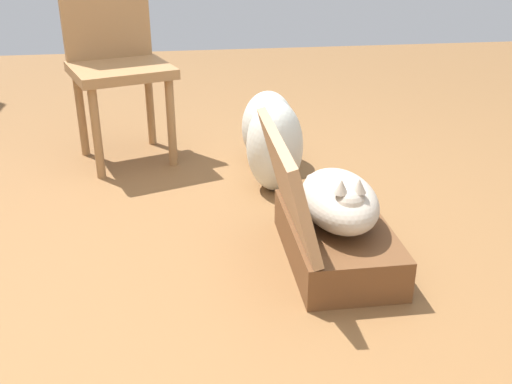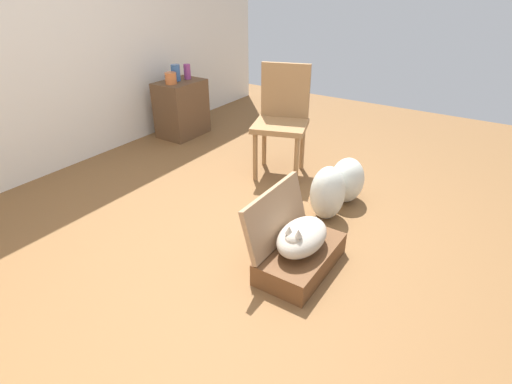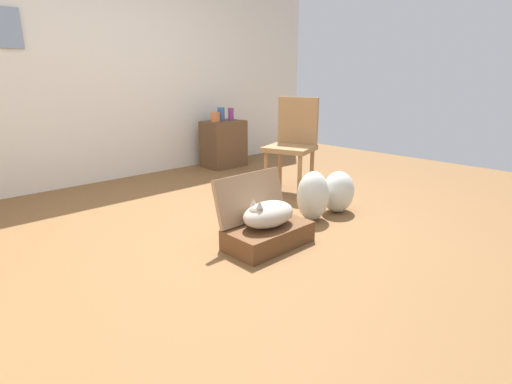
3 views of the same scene
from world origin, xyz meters
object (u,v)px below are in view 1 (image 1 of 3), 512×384
object	(u,v)px
plastic_bag_white	(275,146)
cat	(339,200)
plastic_bag_clear	(268,128)
chair	(115,54)
suitcase_base	(336,240)

from	to	relation	value
plastic_bag_white	cat	bearing A→B (deg)	-169.57
cat	plastic_bag_clear	xyz separation A→B (m)	(1.02, 0.10, -0.06)
plastic_bag_white	chair	bearing A→B (deg)	52.89
suitcase_base	plastic_bag_white	xyz separation A→B (m)	(0.67, 0.13, 0.14)
plastic_bag_clear	chair	xyz separation A→B (m)	(0.22, 0.77, 0.36)
cat	plastic_bag_white	size ratio (longest dim) A/B	1.19
plastic_bag_white	suitcase_base	bearing A→B (deg)	-169.44
plastic_bag_white	plastic_bag_clear	distance (m)	0.34
cat	chair	bearing A→B (deg)	34.91
plastic_bag_white	chair	xyz separation A→B (m)	(0.56, 0.74, 0.33)
cat	plastic_bag_white	world-z (taller)	plastic_bag_white
suitcase_base	plastic_bag_white	world-z (taller)	plastic_bag_white
suitcase_base	cat	xyz separation A→B (m)	(-0.01, 0.00, 0.17)
plastic_bag_clear	chair	world-z (taller)	chair
suitcase_base	cat	size ratio (longest dim) A/B	1.25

